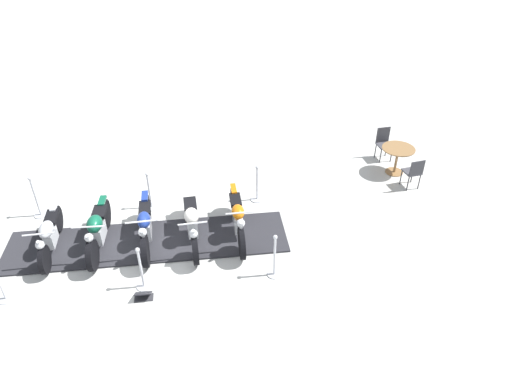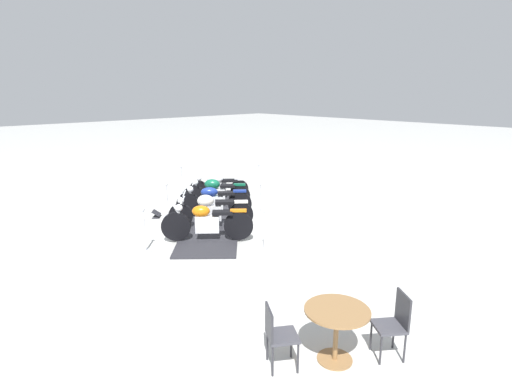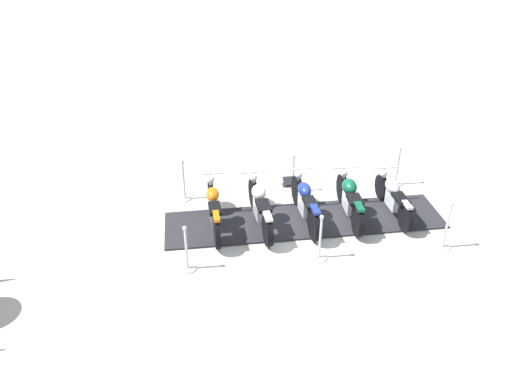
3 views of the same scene
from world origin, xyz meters
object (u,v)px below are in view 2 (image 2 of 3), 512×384
(info_placard, at_px, (157,215))
(cafe_table, at_px, (337,322))
(stanchion_right_front, at_px, (182,185))
(stanchion_left_front, at_px, (259,184))
(stanchion_right_mid, at_px, (167,206))
(stanchion_left_rear, at_px, (265,238))
(motorcycle_chrome, at_px, (218,185))
(stanchion_left_mid, at_px, (261,207))
(cafe_chair_across_table, at_px, (394,321))
(stanchion_right_rear, at_px, (145,236))
(motorcycle_copper, at_px, (206,222))
(motorcycle_navy, at_px, (213,200))
(motorcycle_cream, at_px, (210,210))
(motorcycle_forest, at_px, (216,192))
(cafe_chair_near_table, at_px, (278,333))

(info_placard, distance_m, cafe_table, 7.74)
(stanchion_right_front, relative_size, stanchion_left_front, 0.95)
(stanchion_right_mid, distance_m, stanchion_left_rear, 3.85)
(stanchion_right_mid, height_order, stanchion_left_rear, stanchion_right_mid)
(stanchion_left_rear, relative_size, cafe_table, 1.14)
(motorcycle_chrome, bearing_deg, cafe_table, 102.52)
(stanchion_left_mid, bearing_deg, stanchion_right_front, 3.67)
(stanchion_right_mid, distance_m, stanchion_left_mid, 2.76)
(stanchion_right_mid, relative_size, stanchion_left_rear, 1.02)
(info_placard, height_order, cafe_chair_across_table, cafe_chair_across_table)
(stanchion_right_mid, height_order, cafe_chair_across_table, stanchion_right_mid)
(stanchion_right_mid, xyz_separation_m, stanchion_left_front, (0.13, -3.85, 0.02))
(stanchion_right_front, distance_m, cafe_chair_across_table, 10.27)
(motorcycle_chrome, xyz_separation_m, stanchion_right_rear, (-2.60, 4.18, -0.11))
(stanchion_right_mid, relative_size, stanchion_left_front, 0.92)
(stanchion_left_rear, bearing_deg, stanchion_left_front, -42.21)
(motorcycle_copper, xyz_separation_m, stanchion_right_rear, (0.45, 1.43, -0.14))
(motorcycle_navy, bearing_deg, cafe_chair_across_table, 112.45)
(stanchion_left_mid, bearing_deg, motorcycle_cream, 83.86)
(motorcycle_forest, relative_size, stanchion_right_mid, 1.55)
(motorcycle_cream, distance_m, cafe_chair_across_table, 6.35)
(motorcycle_forest, xyz_separation_m, stanchion_left_front, (0.27, -2.16, -0.14))
(motorcycle_copper, bearing_deg, motorcycle_cream, -90.91)
(stanchion_right_mid, distance_m, info_placard, 0.43)
(info_placard, bearing_deg, cafe_chair_near_table, -155.50)
(stanchion_right_front, bearing_deg, motorcycle_chrome, -157.19)
(motorcycle_chrome, xyz_separation_m, motorcycle_cream, (-2.28, 2.07, 0.02))
(motorcycle_copper, xyz_separation_m, info_placard, (2.64, -0.13, -0.46))
(motorcycle_navy, bearing_deg, motorcycle_forest, -91.99)
(motorcycle_chrome, bearing_deg, cafe_chair_across_table, 107.63)
(motorcycle_copper, xyz_separation_m, stanchion_left_mid, (0.58, -2.42, -0.21))
(stanchion_right_rear, bearing_deg, motorcycle_copper, -107.40)
(motorcycle_forest, relative_size, cafe_chair_across_table, 1.69)
(motorcycle_copper, height_order, stanchion_right_rear, motorcycle_copper)
(cafe_table, bearing_deg, stanchion_right_front, -21.26)
(motorcycle_forest, bearing_deg, cafe_table, 108.60)
(motorcycle_cream, distance_m, stanchion_right_rear, 2.14)
(cafe_chair_across_table, bearing_deg, stanchion_right_rear, -47.47)
(motorcycle_navy, distance_m, stanchion_left_rear, 3.03)
(motorcycle_copper, relative_size, cafe_table, 1.97)
(stanchion_right_front, bearing_deg, cafe_table, 158.74)
(stanchion_right_front, xyz_separation_m, stanchion_left_mid, (-3.84, -0.25, -0.05))
(motorcycle_copper, bearing_deg, stanchion_left_front, -107.69)
(motorcycle_copper, xyz_separation_m, stanchion_right_front, (4.42, -2.18, -0.17))
(motorcycle_chrome, height_order, stanchion_left_mid, stanchion_left_mid)
(stanchion_left_mid, bearing_deg, motorcycle_forest, 11.75)
(motorcycle_copper, distance_m, stanchion_left_mid, 2.50)
(stanchion_right_front, bearing_deg, stanchion_left_front, -132.21)
(stanchion_left_mid, height_order, stanchion_left_rear, stanchion_left_mid)
(motorcycle_navy, xyz_separation_m, stanchion_left_front, (1.04, -2.84, -0.13))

